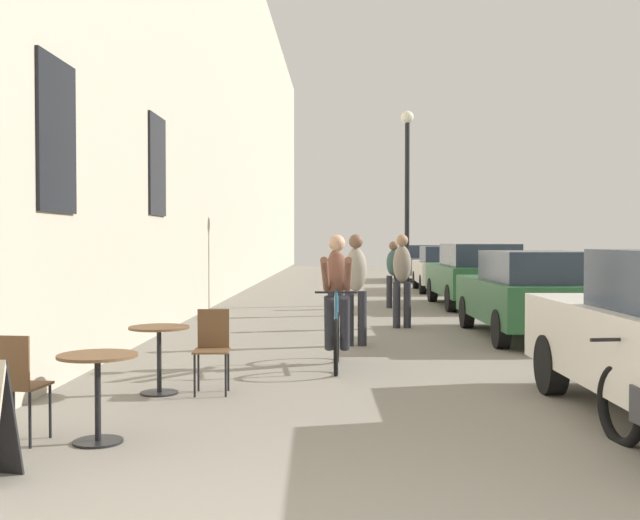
{
  "coord_description": "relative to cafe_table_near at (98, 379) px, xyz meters",
  "views": [
    {
      "loc": [
        -0.05,
        -3.52,
        1.64
      ],
      "look_at": [
        -0.5,
        12.98,
        1.21
      ],
      "focal_mm": 42.88,
      "sensor_mm": 36.0,
      "label": 1
    }
  ],
  "objects": [
    {
      "name": "pedestrian_near",
      "position": [
        2.2,
        5.71,
        0.45
      ],
      "size": [
        0.35,
        0.25,
        1.73
      ],
      "color": "#26262D",
      "rests_on": "ground_plane"
    },
    {
      "name": "cyclist_on_bicycle",
      "position": [
        1.91,
        3.82,
        0.29
      ],
      "size": [
        0.52,
        1.76,
        1.74
      ],
      "color": "black",
      "rests_on": "ground_plane"
    },
    {
      "name": "cafe_chair_mid_toward_street",
      "position": [
        0.59,
        2.05,
        -0.0
      ],
      "size": [
        0.4,
        0.4,
        0.89
      ],
      "color": "black",
      "rests_on": "ground_plane"
    },
    {
      "name": "pedestrian_furthest",
      "position": [
        3.23,
        12.27,
        0.38
      ],
      "size": [
        0.36,
        0.28,
        1.61
      ],
      "color": "#26262D",
      "rests_on": "ground_plane"
    },
    {
      "name": "pedestrian_mid",
      "position": [
        3.1,
        8.12,
        0.46
      ],
      "size": [
        0.36,
        0.28,
        1.74
      ],
      "color": "#26262D",
      "rests_on": "ground_plane"
    },
    {
      "name": "parked_car_second",
      "position": [
        5.12,
        6.74,
        0.24
      ],
      "size": [
        1.82,
        4.14,
        1.46
      ],
      "color": "#23512D",
      "rests_on": "ground_plane"
    },
    {
      "name": "parked_car_fourth",
      "position": [
        5.24,
        18.28,
        0.23
      ],
      "size": [
        1.78,
        4.09,
        1.44
      ],
      "color": "beige",
      "rests_on": "ground_plane"
    },
    {
      "name": "parked_car_third",
      "position": [
        5.26,
        12.66,
        0.28
      ],
      "size": [
        1.93,
        4.39,
        1.55
      ],
      "color": "#23512D",
      "rests_on": "ground_plane"
    },
    {
      "name": "street_lamp",
      "position": [
        3.64,
        13.31,
        2.59
      ],
      "size": [
        0.32,
        0.32,
        4.9
      ],
      "color": "black",
      "rests_on": "ground_plane"
    },
    {
      "name": "pedestrian_far",
      "position": [
        1.85,
        10.39,
        0.41
      ],
      "size": [
        0.38,
        0.29,
        1.65
      ],
      "color": "#26262D",
      "rests_on": "ground_plane"
    },
    {
      "name": "parked_car_fifth",
      "position": [
        5.1,
        24.57,
        0.22
      ],
      "size": [
        1.79,
        4.07,
        1.43
      ],
      "color": "#595960",
      "rests_on": "ground_plane"
    },
    {
      "name": "cafe_chair_near_toward_street",
      "position": [
        -0.63,
        -0.08,
        -0.0
      ],
      "size": [
        0.42,
        0.42,
        0.89
      ],
      "color": "black",
      "rests_on": "ground_plane"
    },
    {
      "name": "cafe_table_mid",
      "position": [
        0.03,
        1.97,
        0.0
      ],
      "size": [
        0.64,
        0.64,
        0.72
      ],
      "color": "black",
      "rests_on": "ground_plane"
    },
    {
      "name": "cafe_table_near",
      "position": [
        0.0,
        0.0,
        0.0
      ],
      "size": [
        0.64,
        0.64,
        0.72
      ],
      "color": "black",
      "rests_on": "ground_plane"
    },
    {
      "name": "building_facade_left",
      "position": [
        -1.44,
        11.44,
        5.35
      ],
      "size": [
        0.54,
        68.0,
        11.75
      ],
      "color": "#B7AD99",
      "rests_on": "ground_plane"
    }
  ]
}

